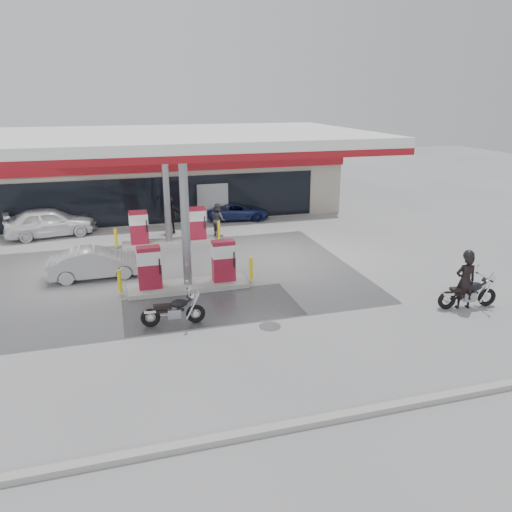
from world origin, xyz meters
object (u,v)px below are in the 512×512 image
(biker_main, at_px, (465,281))
(parked_motorcycle, at_px, (174,311))
(parked_car_right, at_px, (238,211))
(biker_walking, at_px, (170,216))
(main_motorcycle, at_px, (469,294))
(parked_car_left, at_px, (52,220))
(sedan_white, at_px, (49,223))
(hatchback_silver, at_px, (96,263))
(pump_island_far, at_px, (169,231))
(pump_island_near, at_px, (187,271))
(attendant, at_px, (218,219))

(biker_main, relative_size, parked_motorcycle, 0.95)
(parked_motorcycle, bearing_deg, parked_car_right, 71.35)
(parked_motorcycle, xyz_separation_m, biker_walking, (1.25, 11.20, 0.44))
(main_motorcycle, relative_size, parked_car_left, 0.47)
(sedan_white, height_order, biker_walking, biker_walking)
(parked_car_left, bearing_deg, parked_motorcycle, -172.49)
(main_motorcycle, distance_m, hatchback_silver, 14.09)
(main_motorcycle, bearing_deg, pump_island_far, 137.21)
(main_motorcycle, bearing_deg, parked_motorcycle, 177.92)
(pump_island_far, relative_size, hatchback_silver, 1.38)
(pump_island_far, height_order, parked_motorcycle, pump_island_far)
(pump_island_near, xyz_separation_m, hatchback_silver, (-3.36, 2.20, -0.10))
(biker_main, distance_m, parked_car_left, 20.52)
(sedan_white, distance_m, biker_walking, 6.18)
(pump_island_near, height_order, attendant, pump_island_near)
(sedan_white, bearing_deg, parked_motorcycle, -167.23)
(biker_main, height_order, parked_car_right, biker_main)
(pump_island_near, bearing_deg, pump_island_far, 90.00)
(biker_main, distance_m, parked_car_right, 15.12)
(main_motorcycle, bearing_deg, biker_walking, 130.85)
(attendant, bearing_deg, sedan_white, 60.87)
(sedan_white, xyz_separation_m, biker_walking, (6.10, -1.00, 0.17))
(biker_main, bearing_deg, parked_car_left, -35.91)
(parked_car_left, bearing_deg, biker_walking, -119.30)
(pump_island_far, relative_size, parked_car_left, 1.11)
(pump_island_near, relative_size, attendant, 3.03)
(parked_car_left, height_order, parked_car_right, parked_car_left)
(parked_motorcycle, distance_m, parked_car_left, 13.85)
(pump_island_far, relative_size, main_motorcycle, 2.37)
(pump_island_near, height_order, biker_walking, biker_walking)
(parked_motorcycle, relative_size, parked_car_left, 0.45)
(biker_walking, bearing_deg, parked_motorcycle, -91.51)
(attendant, relative_size, parked_car_right, 0.47)
(main_motorcycle, relative_size, biker_walking, 1.20)
(main_motorcycle, height_order, parked_car_left, parked_car_left)
(parked_motorcycle, bearing_deg, attendant, 74.22)
(biker_main, height_order, parked_motorcycle, biker_main)
(pump_island_near, distance_m, attendant, 7.50)
(parked_car_left, xyz_separation_m, biker_walking, (6.04, -1.80, 0.23))
(pump_island_near, relative_size, main_motorcycle, 2.37)
(parked_motorcycle, distance_m, hatchback_silver, 5.75)
(parked_car_right, relative_size, biker_walking, 2.01)
(sedan_white, relative_size, biker_walking, 2.39)
(pump_island_far, xyz_separation_m, biker_walking, (0.35, 2.20, 0.20))
(parked_car_left, bearing_deg, parked_car_right, -102.71)
(pump_island_far, bearing_deg, sedan_white, 150.89)
(biker_walking, bearing_deg, parked_car_left, 168.28)
(main_motorcycle, distance_m, parked_motorcycle, 10.06)
(hatchback_silver, bearing_deg, parked_motorcycle, -155.91)
(biker_main, bearing_deg, pump_island_near, -17.84)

